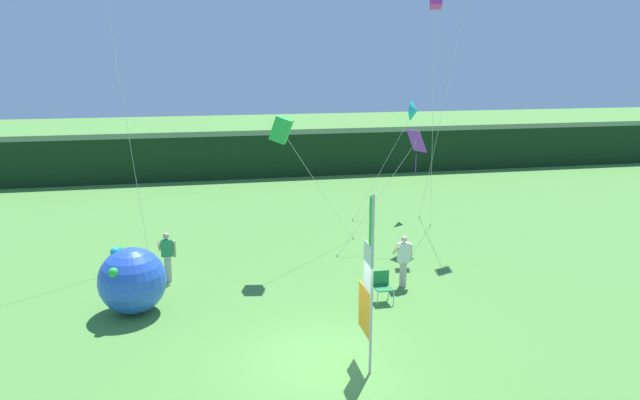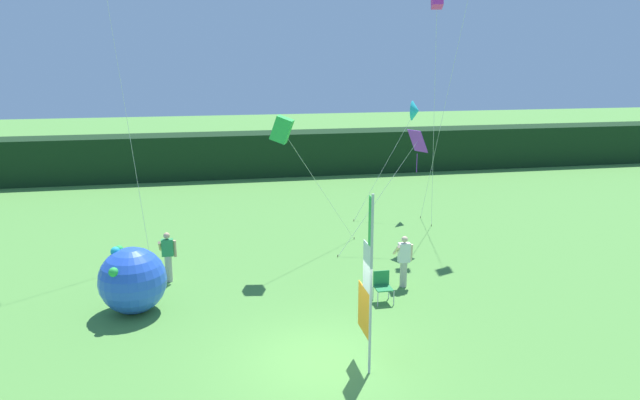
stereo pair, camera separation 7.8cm
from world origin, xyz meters
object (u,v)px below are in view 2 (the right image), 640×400
(person_mid_field, at_px, (168,255))
(inflatable_balloon, at_px, (133,280))
(kite_purple_diamond_5, at_px, (415,145))
(person_near_banner, at_px, (404,260))
(banner_flag, at_px, (367,286))
(folding_chair, at_px, (383,285))
(kite_magenta_box_6, at_px, (437,1))
(kite_cyan_delta_3, at_px, (415,111))
(kite_green_box_0, at_px, (282,130))

(person_mid_field, bearing_deg, inflatable_balloon, -111.13)
(person_mid_field, distance_m, kite_purple_diamond_5, 9.60)
(person_near_banner, relative_size, person_mid_field, 1.01)
(banner_flag, bearing_deg, folding_chair, 67.17)
(banner_flag, xyz_separation_m, kite_magenta_box_6, (5.26, 9.68, 6.93))
(kite_cyan_delta_3, bearing_deg, kite_magenta_box_6, -99.76)
(kite_magenta_box_6, bearing_deg, kite_green_box_0, -157.25)
(person_near_banner, relative_size, inflatable_balloon, 0.86)
(kite_magenta_box_6, bearing_deg, banner_flag, -118.54)
(kite_green_box_0, distance_m, kite_magenta_box_6, 7.93)
(inflatable_balloon, relative_size, folding_chair, 2.12)
(banner_flag, height_order, kite_cyan_delta_3, kite_cyan_delta_3)
(banner_flag, bearing_deg, inflatable_balloon, 142.83)
(person_near_banner, xyz_separation_m, person_mid_field, (-7.15, 1.88, -0.01))
(kite_green_box_0, distance_m, kite_cyan_delta_3, 9.01)
(folding_chair, xyz_separation_m, kite_green_box_0, (-2.39, 3.55, 4.14))
(person_near_banner, xyz_separation_m, kite_green_box_0, (-3.37, 2.58, 3.78))
(person_mid_field, relative_size, inflatable_balloon, 0.86)
(kite_purple_diamond_5, height_order, kite_magenta_box_6, kite_magenta_box_6)
(person_near_banner, xyz_separation_m, inflatable_balloon, (-8.00, -0.31, 0.07))
(person_near_banner, height_order, folding_chair, person_near_banner)
(person_near_banner, height_order, inflatable_balloon, inflatable_balloon)
(banner_flag, bearing_deg, kite_cyan_delta_3, 65.89)
(kite_purple_diamond_5, bearing_deg, banner_flag, -116.18)
(person_near_banner, xyz_separation_m, folding_chair, (-0.98, -0.97, -0.35))
(kite_cyan_delta_3, bearing_deg, person_mid_field, -147.64)
(person_mid_field, xyz_separation_m, inflatable_balloon, (-0.85, -2.19, 0.08))
(banner_flag, bearing_deg, kite_magenta_box_6, 61.46)
(kite_magenta_box_6, bearing_deg, person_near_banner, -118.41)
(inflatable_balloon, distance_m, kite_purple_diamond_5, 11.04)
(inflatable_balloon, bearing_deg, kite_magenta_box_6, 26.91)
(kite_green_box_0, bearing_deg, banner_flag, -82.75)
(person_mid_field, bearing_deg, folding_chair, -24.75)
(kite_magenta_box_6, bearing_deg, folding_chair, -121.57)
(banner_flag, xyz_separation_m, folding_chair, (1.49, 3.54, -1.48))
(folding_chair, height_order, kite_magenta_box_6, kite_magenta_box_6)
(kite_green_box_0, height_order, kite_cyan_delta_3, kite_green_box_0)
(banner_flag, relative_size, folding_chair, 4.68)
(kite_purple_diamond_5, distance_m, kite_magenta_box_6, 5.37)
(kite_green_box_0, xyz_separation_m, kite_purple_diamond_5, (5.11, 1.46, -0.87))
(banner_flag, relative_size, kite_cyan_delta_3, 0.82)
(person_mid_field, xyz_separation_m, kite_magenta_box_6, (9.95, 3.29, 8.06))
(person_near_banner, height_order, kite_purple_diamond_5, kite_purple_diamond_5)
(folding_chair, height_order, kite_green_box_0, kite_green_box_0)
(kite_purple_diamond_5, bearing_deg, person_near_banner, -113.26)
(banner_flag, xyz_separation_m, inflatable_balloon, (-5.53, 4.20, -1.06))
(banner_flag, xyz_separation_m, kite_cyan_delta_3, (5.84, 13.06, 2.62))
(kite_cyan_delta_3, bearing_deg, inflatable_balloon, -142.08)
(person_mid_field, bearing_deg, kite_magenta_box_6, 18.29)
(kite_purple_diamond_5, bearing_deg, kite_magenta_box_6, 46.74)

